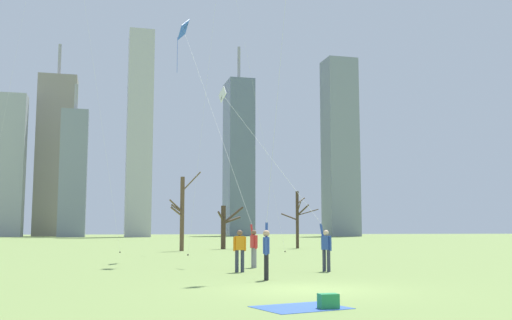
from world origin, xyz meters
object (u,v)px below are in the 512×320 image
object	(u,v)px
kite_flyer_foreground_right_blue	(231,176)
kite_flyer_midfield_left_white	(313,227)
bare_tree_left_of_center	(225,225)
bystander_far_off_by_trees	(240,249)
kite_flyer_foreground_left_yellow	(273,174)
bare_tree_center	(182,212)
bare_tree_far_right_edge	(297,218)
picnic_spot	(316,304)

from	to	relation	value
kite_flyer_foreground_right_blue	kite_flyer_midfield_left_white	distance (m)	5.89
kite_flyer_foreground_right_blue	bare_tree_left_of_center	world-z (taller)	kite_flyer_foreground_right_blue
bystander_far_off_by_trees	kite_flyer_foreground_left_yellow	bearing A→B (deg)	-80.26
kite_flyer_midfield_left_white	bare_tree_left_of_center	xyz separation A→B (m)	(1.83, 27.34, 0.31)
kite_flyer_foreground_left_yellow	kite_flyer_midfield_left_white	bearing A→B (deg)	50.67
bare_tree_center	bare_tree_far_right_edge	world-z (taller)	bare_tree_center
kite_flyer_foreground_left_yellow	picnic_spot	size ratio (longest dim) A/B	10.79
kite_flyer_foreground_right_blue	kite_flyer_midfield_left_white	bearing A→B (deg)	-63.68
kite_flyer_foreground_left_yellow	bare_tree_far_right_edge	bearing A→B (deg)	70.32
bare_tree_left_of_center	bare_tree_center	bearing A→B (deg)	-137.43
bystander_far_off_by_trees	bare_tree_left_of_center	world-z (taller)	bare_tree_left_of_center
kite_flyer_foreground_left_yellow	picnic_spot	world-z (taller)	kite_flyer_foreground_left_yellow
picnic_spot	bare_tree_far_right_edge	bearing A→B (deg)	72.35
bystander_far_off_by_trees	bare_tree_left_of_center	xyz separation A→B (m)	(4.89, 27.53, 1.13)
kite_flyer_foreground_left_yellow	bare_tree_left_of_center	size ratio (longest dim) A/B	6.15
kite_flyer_foreground_left_yellow	bare_tree_center	xyz separation A→B (m)	(0.22, 26.63, -0.57)
bystander_far_off_by_trees	picnic_spot	world-z (taller)	bystander_far_off_by_trees
bystander_far_off_by_trees	bare_tree_center	bearing A→B (deg)	88.25
bare_tree_center	bare_tree_left_of_center	distance (m)	5.73
kite_flyer_foreground_left_yellow	bare_tree_far_right_edge	distance (m)	32.70
kite_flyer_foreground_left_yellow	bare_tree_center	distance (m)	26.63
kite_flyer_foreground_right_blue	kite_flyer_midfield_left_white	xyz separation A→B (m)	(2.37, -4.80, -2.46)
kite_flyer_foreground_left_yellow	bare_tree_left_of_center	distance (m)	30.80
bare_tree_center	picnic_spot	bearing A→B (deg)	-92.47
bare_tree_left_of_center	picnic_spot	bearing A→B (deg)	-98.40
bare_tree_center	bare_tree_far_right_edge	bearing A→B (deg)	21.07
kite_flyer_foreground_right_blue	picnic_spot	world-z (taller)	kite_flyer_foreground_right_blue
kite_flyer_foreground_right_blue	bare_tree_left_of_center	bearing A→B (deg)	79.43
kite_flyer_foreground_right_blue	bare_tree_far_right_edge	size ratio (longest dim) A/B	2.83
kite_flyer_midfield_left_white	picnic_spot	world-z (taller)	kite_flyer_midfield_left_white
bystander_far_off_by_trees	picnic_spot	distance (m)	10.77
kite_flyer_midfield_left_white	picnic_spot	distance (m)	11.67
kite_flyer_foreground_right_blue	picnic_spot	size ratio (longest dim) A/B	6.80
bystander_far_off_by_trees	bare_tree_left_of_center	distance (m)	27.98
kite_flyer_foreground_left_yellow	picnic_spot	bearing A→B (deg)	-99.22
bare_tree_far_right_edge	bare_tree_left_of_center	size ratio (longest dim) A/B	1.37
picnic_spot	bare_tree_left_of_center	distance (m)	38.71
bare_tree_left_of_center	bare_tree_far_right_edge	bearing A→B (deg)	2.86
kite_flyer_foreground_right_blue	kite_flyer_foreground_left_yellow	xyz separation A→B (m)	(-0.18, -7.91, -0.63)
kite_flyer_foreground_left_yellow	bare_tree_far_right_edge	size ratio (longest dim) A/B	4.49
kite_flyer_foreground_right_blue	picnic_spot	xyz separation A→B (m)	(-1.44, -15.70, -4.09)
kite_flyer_foreground_right_blue	picnic_spot	bearing A→B (deg)	-95.25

